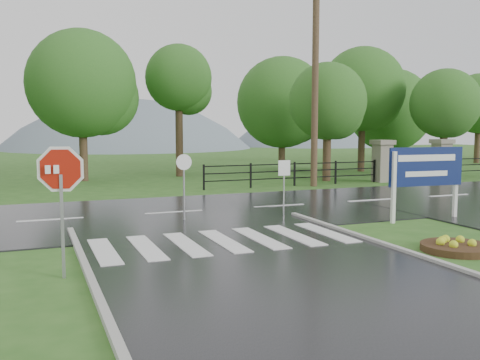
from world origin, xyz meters
name	(u,v)px	position (x,y,z in m)	size (l,w,h in m)	color
ground	(324,303)	(0.00, 0.00, 0.00)	(120.00, 120.00, 0.00)	#2E5C1E
main_road	(174,213)	(0.00, 10.00, 0.00)	(90.00, 8.00, 0.04)	black
crosswalk	(224,241)	(0.00, 5.00, 0.06)	(6.50, 2.80, 0.02)	silver
pillar_west	(382,160)	(13.00, 16.00, 1.18)	(1.00, 1.00, 2.24)	gray
pillar_east	(441,158)	(17.00, 16.00, 1.18)	(1.00, 1.00, 2.24)	gray
fence_west	(295,171)	(7.75, 16.00, 0.72)	(9.58, 0.08, 1.20)	black
hills	(97,264)	(3.49, 65.00, -15.54)	(102.00, 48.00, 48.00)	slate
treeline	(130,176)	(1.00, 24.00, 0.00)	(83.20, 5.20, 10.00)	#255B1C
stop_sign	(61,181)	(-4.01, 3.20, 1.93)	(1.20, 0.33, 2.78)	#939399
estate_billboard	(426,170)	(7.03, 5.72, 1.60)	(2.66, 0.24, 2.33)	silver
flower_bed	(457,246)	(4.88, 2.09, 0.13)	(1.69, 1.69, 0.34)	#332111
reg_sign_small	(284,176)	(3.24, 8.10, 1.35)	(0.41, 0.06, 1.86)	#939399
reg_sign_round	(184,179)	(-0.09, 8.37, 1.35)	(0.49, 0.07, 2.12)	#939399
utility_pole_east	(315,84)	(8.56, 15.50, 5.02)	(1.74, 0.49, 9.88)	#473523
entrance_tree_left	(328,102)	(10.48, 17.50, 4.28)	(4.17, 4.17, 6.39)	#3D2B1C
entrance_tree_right	(445,104)	(18.49, 17.50, 4.28)	(4.10, 4.10, 6.36)	#3D2B1C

